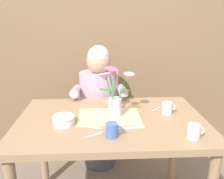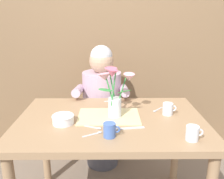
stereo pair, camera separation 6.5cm
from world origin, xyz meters
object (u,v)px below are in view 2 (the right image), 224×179
ceramic_bowl (63,119)px  tea_cup (110,130)px  seated_person (102,109)px  dinner_knife (129,128)px  flower_vase (114,91)px  coffee_cup (168,109)px  ceramic_mug (193,133)px

ceramic_bowl → tea_cup: (0.28, -0.17, 0.01)m
tea_cup → seated_person: bearing=94.7°
dinner_knife → flower_vase: bearing=106.8°
seated_person → ceramic_bowl: seated_person is taller
dinner_knife → tea_cup: 0.15m
seated_person → coffee_cup: bearing=-48.3°
coffee_cup → dinner_knife: bearing=-143.2°
ceramic_bowl → coffee_cup: (0.67, 0.13, 0.01)m
flower_vase → dinner_knife: bearing=-65.6°
flower_vase → coffee_cup: 0.39m
tea_cup → coffee_cup: 0.49m
seated_person → coffee_cup: size_ratio=12.20×
flower_vase → ceramic_mug: flower_vase is taller
seated_person → tea_cup: (0.07, -0.86, 0.22)m
flower_vase → tea_cup: bearing=-95.6°
seated_person → flower_vase: size_ratio=3.43×
flower_vase → dinner_knife: 0.27m
ceramic_bowl → ceramic_mug: 0.75m
seated_person → ceramic_mug: size_ratio=12.20×
tea_cup → ceramic_mug: (0.44, -0.04, 0.00)m
seated_person → ceramic_mug: (0.51, -0.90, 0.22)m
seated_person → coffee_cup: seated_person is taller
dinner_knife → tea_cup: bearing=-146.3°
ceramic_bowl → coffee_cup: bearing=11.2°
ceramic_bowl → tea_cup: size_ratio=1.46×
dinner_knife → ceramic_mug: ceramic_mug is taller
tea_cup → coffee_cup: (0.39, 0.30, 0.00)m
flower_vase → tea_cup: 0.31m
seated_person → flower_vase: seated_person is taller
flower_vase → coffee_cup: size_ratio=3.56×
flower_vase → ceramic_mug: 0.54m
ceramic_mug → tea_cup: bearing=174.7°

